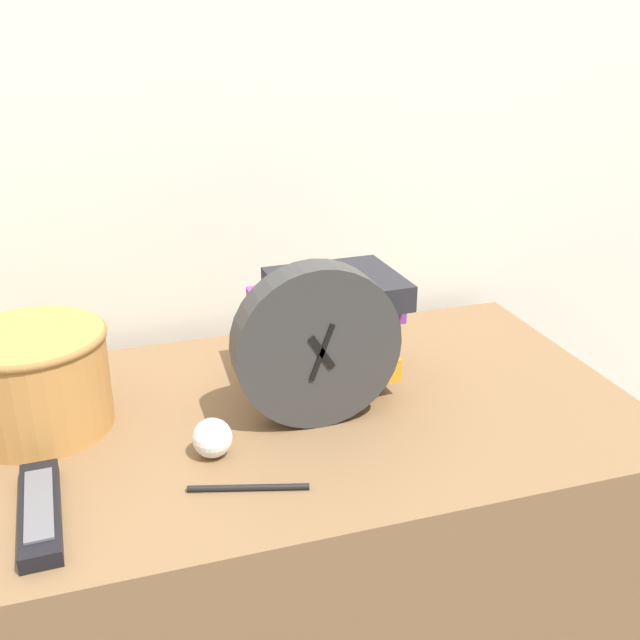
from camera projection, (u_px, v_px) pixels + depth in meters
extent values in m
cube|color=silver|center=(173.00, 89.00, 1.23)|extent=(6.00, 0.04, 2.40)
cube|color=brown|center=(240.00, 624.00, 1.23)|extent=(1.21, 0.59, 0.78)
cylinder|color=#333333|center=(316.00, 345.00, 1.03)|extent=(0.24, 0.05, 0.24)
cylinder|color=white|center=(319.00, 349.00, 1.02)|extent=(0.21, 0.01, 0.21)
cube|color=black|center=(321.00, 352.00, 1.01)|extent=(0.04, 0.01, 0.05)
cube|color=black|center=(321.00, 352.00, 1.01)|extent=(0.04, 0.01, 0.08)
cylinder|color=black|center=(321.00, 352.00, 1.01)|extent=(0.01, 0.01, 0.01)
cube|color=#2D9ED1|center=(313.00, 370.00, 1.19)|extent=(0.18, 0.16, 0.03)
cube|color=orange|center=(322.00, 358.00, 1.16)|extent=(0.20, 0.18, 0.04)
cube|color=white|center=(325.00, 327.00, 1.18)|extent=(0.20, 0.14, 0.04)
cube|color=#7A3899|center=(324.00, 305.00, 1.16)|extent=(0.23, 0.14, 0.03)
cube|color=#232328|center=(336.00, 289.00, 1.12)|extent=(0.19, 0.17, 0.04)
cylinder|color=#B27A3D|center=(35.00, 381.00, 1.03)|extent=(0.20, 0.20, 0.14)
torus|color=olive|center=(28.00, 337.00, 1.01)|extent=(0.21, 0.21, 0.01)
cube|color=black|center=(40.00, 512.00, 0.87)|extent=(0.05, 0.19, 0.02)
cube|color=#59595E|center=(39.00, 503.00, 0.86)|extent=(0.04, 0.14, 0.00)
sphere|color=white|center=(212.00, 438.00, 0.98)|extent=(0.05, 0.05, 0.05)
cylinder|color=black|center=(248.00, 488.00, 0.92)|extent=(0.15, 0.05, 0.01)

